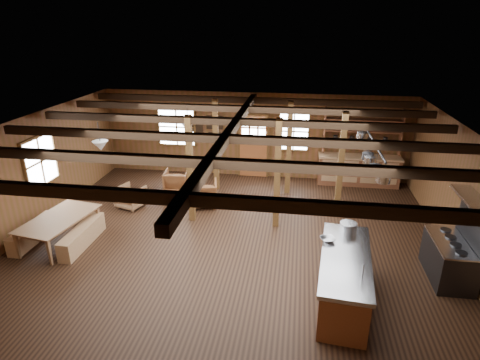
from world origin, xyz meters
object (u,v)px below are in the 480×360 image
object	(u,v)px
kitchen_island	(344,278)
dining_table	(62,231)
commercial_range	(453,253)
armchair_b	(203,193)
armchair_a	(177,181)
armchair_c	(131,197)

from	to	relation	value
kitchen_island	dining_table	distance (m)	6.44
commercial_range	armchair_b	world-z (taller)	commercial_range
commercial_range	armchair_a	size ratio (longest dim) A/B	2.45
armchair_c	armchair_a	bearing A→B (deg)	-107.35
kitchen_island	dining_table	bearing A→B (deg)	175.05
kitchen_island	dining_table	size ratio (longest dim) A/B	1.37
kitchen_island	commercial_range	distance (m)	2.46
commercial_range	armchair_b	bearing A→B (deg)	155.38
kitchen_island	commercial_range	bearing A→B (deg)	30.71
dining_table	commercial_range	bearing A→B (deg)	-81.63
dining_table	armchair_b	size ratio (longest dim) A/B	2.34
dining_table	armchair_c	world-z (taller)	dining_table
armchair_b	armchair_c	world-z (taller)	armchair_b
armchair_c	commercial_range	bearing A→B (deg)	-177.76
dining_table	armchair_b	bearing A→B (deg)	-38.45
commercial_range	dining_table	size ratio (longest dim) A/B	0.95
commercial_range	armchair_b	xyz separation A→B (m)	(-5.77, 2.65, -0.23)
kitchen_island	armchair_a	bearing A→B (deg)	140.39
dining_table	armchair_a	bearing A→B (deg)	-17.66
kitchen_island	commercial_range	xyz separation A→B (m)	(2.22, 1.05, 0.11)
kitchen_island	armchair_b	world-z (taller)	kitchen_island
commercial_range	armchair_c	bearing A→B (deg)	163.86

